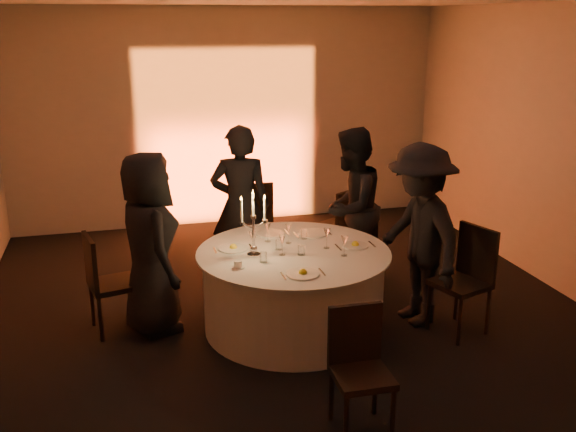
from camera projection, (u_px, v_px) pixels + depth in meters
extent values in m
plane|color=black|center=(293.00, 326.00, 6.15)|extent=(7.00, 7.00, 0.00)
plane|color=#B7B2AA|center=(227.00, 118.00, 8.94)|extent=(7.00, 0.00, 7.00)
plane|color=#B7B2AA|center=(534.00, 377.00, 2.47)|extent=(7.00, 0.00, 7.00)
cube|color=black|center=(234.00, 223.00, 9.09)|extent=(0.25, 0.12, 0.10)
cylinder|color=black|center=(293.00, 325.00, 6.14)|extent=(0.60, 0.60, 0.03)
cylinder|color=black|center=(293.00, 290.00, 6.04)|extent=(0.20, 0.20, 0.75)
cylinder|color=silver|center=(293.00, 290.00, 6.04)|extent=(1.68, 1.68, 0.75)
cylinder|color=silver|center=(294.00, 252.00, 5.92)|extent=(1.80, 1.80, 0.02)
cube|color=black|center=(114.00, 284.00, 5.96)|extent=(0.50, 0.50, 0.05)
cube|color=black|center=(90.00, 262.00, 5.80)|extent=(0.13, 0.42, 0.48)
cylinder|color=black|center=(140.00, 311.00, 5.96)|extent=(0.04, 0.04, 0.45)
cylinder|color=black|center=(130.00, 297.00, 6.26)|extent=(0.04, 0.04, 0.45)
cylinder|color=black|center=(101.00, 319.00, 5.80)|extent=(0.04, 0.04, 0.45)
cylinder|color=black|center=(92.00, 304.00, 6.10)|extent=(0.04, 0.04, 0.45)
cube|color=black|center=(251.00, 223.00, 7.67)|extent=(0.45, 0.45, 0.05)
cube|color=black|center=(254.00, 205.00, 7.40)|extent=(0.45, 0.05, 0.51)
cylinder|color=black|center=(264.00, 236.00, 7.97)|extent=(0.04, 0.04, 0.48)
cylinder|color=black|center=(233.00, 239.00, 7.88)|extent=(0.04, 0.04, 0.48)
cylinder|color=black|center=(271.00, 246.00, 7.61)|extent=(0.04, 0.04, 0.48)
cylinder|color=black|center=(239.00, 249.00, 7.52)|extent=(0.04, 0.04, 0.48)
cube|color=black|center=(335.00, 226.00, 7.70)|extent=(0.55, 0.55, 0.05)
cube|color=black|center=(348.00, 210.00, 7.51)|extent=(0.36, 0.24, 0.46)
cylinder|color=black|center=(333.00, 237.00, 8.00)|extent=(0.04, 0.04, 0.43)
cylinder|color=black|center=(315.00, 244.00, 7.76)|extent=(0.04, 0.04, 0.43)
cylinder|color=black|center=(355.00, 244.00, 7.77)|extent=(0.04, 0.04, 0.43)
cylinder|color=black|center=(337.00, 251.00, 7.53)|extent=(0.04, 0.04, 0.43)
cube|color=black|center=(460.00, 284.00, 5.91)|extent=(0.56, 0.56, 0.05)
cube|color=black|center=(477.00, 252.00, 5.93)|extent=(0.18, 0.43, 0.50)
cylinder|color=black|center=(429.00, 306.00, 6.03)|extent=(0.04, 0.04, 0.47)
cylinder|color=black|center=(459.00, 321.00, 5.73)|extent=(0.04, 0.04, 0.47)
cylinder|color=black|center=(457.00, 297.00, 6.23)|extent=(0.04, 0.04, 0.47)
cylinder|color=black|center=(488.00, 311.00, 5.93)|extent=(0.04, 0.04, 0.47)
cube|color=black|center=(362.00, 377.00, 4.47)|extent=(0.40, 0.40, 0.05)
cube|color=black|center=(355.00, 333.00, 4.57)|extent=(0.40, 0.05, 0.45)
cylinder|color=black|center=(346.00, 421.00, 4.34)|extent=(0.04, 0.04, 0.42)
cylinder|color=black|center=(393.00, 414.00, 4.42)|extent=(0.04, 0.04, 0.42)
cylinder|color=black|center=(331.00, 394.00, 4.66)|extent=(0.04, 0.04, 0.42)
cylinder|color=black|center=(375.00, 388.00, 4.73)|extent=(0.04, 0.04, 0.42)
imported|color=black|center=(149.00, 244.00, 5.86)|extent=(0.72, 0.94, 1.71)
imported|color=black|center=(241.00, 206.00, 6.93)|extent=(0.72, 0.56, 1.77)
imported|color=black|center=(351.00, 208.00, 6.92)|extent=(1.06, 1.06, 1.74)
imported|color=black|center=(419.00, 235.00, 6.03)|extent=(0.79, 1.21, 1.75)
cylinder|color=white|center=(233.00, 249.00, 5.97)|extent=(0.27, 0.27, 0.01)
cube|color=#BABABF|center=(215.00, 250.00, 5.93)|extent=(0.01, 0.17, 0.01)
cube|color=#BABABF|center=(251.00, 247.00, 6.01)|extent=(0.02, 0.17, 0.01)
sphere|color=yellow|center=(233.00, 244.00, 5.95)|extent=(0.07, 0.07, 0.07)
cylinder|color=white|center=(270.00, 233.00, 6.39)|extent=(0.28, 0.28, 0.01)
cube|color=#BABABF|center=(254.00, 235.00, 6.34)|extent=(0.02, 0.17, 0.01)
cube|color=#BABABF|center=(287.00, 232.00, 6.43)|extent=(0.01, 0.17, 0.01)
cylinder|color=white|center=(312.00, 234.00, 6.38)|extent=(0.29, 0.29, 0.01)
cube|color=#BABABF|center=(296.00, 235.00, 6.34)|extent=(0.02, 0.17, 0.01)
cube|color=#BABABF|center=(329.00, 232.00, 6.42)|extent=(0.02, 0.17, 0.01)
cylinder|color=white|center=(355.00, 246.00, 6.04)|extent=(0.25, 0.25, 0.01)
cube|color=#BABABF|center=(338.00, 247.00, 6.00)|extent=(0.02, 0.17, 0.01)
cube|color=#BABABF|center=(372.00, 244.00, 6.08)|extent=(0.01, 0.17, 0.01)
sphere|color=yellow|center=(355.00, 241.00, 6.03)|extent=(0.07, 0.07, 0.07)
cylinder|color=white|center=(303.00, 274.00, 5.37)|extent=(0.28, 0.28, 0.01)
cube|color=#BABABF|center=(283.00, 276.00, 5.33)|extent=(0.02, 0.17, 0.01)
cube|color=#BABABF|center=(322.00, 272.00, 5.41)|extent=(0.01, 0.17, 0.01)
sphere|color=yellow|center=(303.00, 269.00, 5.36)|extent=(0.07, 0.07, 0.07)
cylinder|color=white|center=(238.00, 267.00, 5.52)|extent=(0.11, 0.11, 0.01)
cylinder|color=white|center=(238.00, 264.00, 5.51)|extent=(0.07, 0.07, 0.06)
cylinder|color=silver|center=(254.00, 255.00, 5.80)|extent=(0.12, 0.12, 0.02)
sphere|color=silver|center=(254.00, 249.00, 5.78)|extent=(0.07, 0.07, 0.07)
cylinder|color=silver|center=(254.00, 236.00, 5.75)|extent=(0.02, 0.02, 0.33)
cylinder|color=silver|center=(253.00, 217.00, 5.69)|extent=(0.05, 0.05, 0.03)
cylinder|color=silver|center=(253.00, 205.00, 5.66)|extent=(0.02, 0.02, 0.21)
cone|color=orange|center=(253.00, 192.00, 5.63)|extent=(0.02, 0.02, 0.03)
cylinder|color=silver|center=(248.00, 226.00, 5.71)|extent=(0.12, 0.02, 0.08)
cylinder|color=silver|center=(242.00, 223.00, 5.68)|extent=(0.05, 0.05, 0.03)
cylinder|color=silver|center=(241.00, 211.00, 5.65)|extent=(0.02, 0.02, 0.21)
cone|color=orange|center=(241.00, 198.00, 5.61)|extent=(0.02, 0.02, 0.03)
cylinder|color=silver|center=(259.00, 225.00, 5.73)|extent=(0.12, 0.02, 0.08)
cylinder|color=silver|center=(265.00, 221.00, 5.73)|extent=(0.05, 0.05, 0.03)
cylinder|color=silver|center=(265.00, 209.00, 5.70)|extent=(0.02, 0.02, 0.21)
cone|color=orange|center=(265.00, 196.00, 5.67)|extent=(0.02, 0.02, 0.03)
cylinder|color=white|center=(344.00, 256.00, 5.80)|extent=(0.06, 0.06, 0.01)
cylinder|color=white|center=(344.00, 250.00, 5.79)|extent=(0.01, 0.01, 0.10)
cone|color=white|center=(344.00, 241.00, 5.76)|extent=(0.07, 0.07, 0.09)
cylinder|color=white|center=(289.00, 243.00, 6.13)|extent=(0.06, 0.06, 0.01)
cylinder|color=white|center=(289.00, 238.00, 6.12)|extent=(0.01, 0.01, 0.10)
cone|color=white|center=(289.00, 229.00, 6.09)|extent=(0.07, 0.07, 0.09)
cylinder|color=white|center=(252.00, 251.00, 5.92)|extent=(0.06, 0.06, 0.01)
cylinder|color=white|center=(252.00, 246.00, 5.90)|extent=(0.01, 0.01, 0.10)
cone|color=white|center=(252.00, 236.00, 5.88)|extent=(0.07, 0.07, 0.09)
cylinder|color=white|center=(268.00, 241.00, 6.17)|extent=(0.06, 0.06, 0.01)
cylinder|color=white|center=(268.00, 236.00, 6.16)|extent=(0.01, 0.01, 0.10)
cone|color=white|center=(268.00, 227.00, 6.13)|extent=(0.07, 0.07, 0.09)
cylinder|color=white|center=(282.00, 255.00, 5.82)|extent=(0.06, 0.06, 0.01)
cylinder|color=white|center=(282.00, 249.00, 5.81)|extent=(0.01, 0.01, 0.10)
cone|color=white|center=(282.00, 240.00, 5.78)|extent=(0.07, 0.07, 0.09)
cylinder|color=white|center=(327.00, 248.00, 6.00)|extent=(0.06, 0.06, 0.01)
cylinder|color=white|center=(327.00, 242.00, 5.99)|extent=(0.01, 0.01, 0.10)
cone|color=white|center=(327.00, 233.00, 5.96)|extent=(0.07, 0.07, 0.09)
cylinder|color=white|center=(304.00, 234.00, 6.25)|extent=(0.07, 0.07, 0.09)
cylinder|color=white|center=(263.00, 257.00, 5.64)|extent=(0.07, 0.07, 0.09)
cylinder|color=white|center=(301.00, 250.00, 5.81)|extent=(0.07, 0.07, 0.09)
cylinder|color=white|center=(279.00, 245.00, 5.95)|extent=(0.07, 0.07, 0.09)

